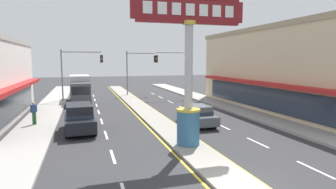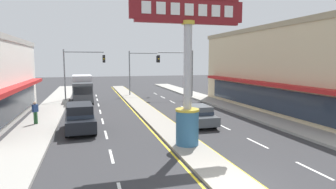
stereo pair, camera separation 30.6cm
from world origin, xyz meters
TOP-DOWN VIEW (x-y plane):
  - ground_plane at (0.00, 0.00)m, footprint 160.00×160.00m
  - median_strip at (0.00, 18.00)m, footprint 1.94×52.00m
  - sidewalk_left at (-8.96, 16.00)m, footprint 2.78×60.00m
  - sidewalk_right at (8.96, 16.00)m, footprint 2.78×60.00m
  - lane_markings at (-0.00, 16.65)m, footprint 8.68×52.00m
  - district_sign at (-0.00, 5.22)m, footprint 6.38×1.35m
  - storefront_right at (14.41, 13.11)m, footprint 9.80×24.32m
  - traffic_light_left_side at (-6.21, 26.24)m, footprint 4.86×0.46m
  - traffic_light_right_side at (6.21, 25.53)m, footprint 4.86×0.46m
  - traffic_light_median_far at (1.77, 29.68)m, footprint 4.20×0.46m
  - box_truck_near_right_lane at (-5.97, 25.23)m, footprint 2.40×6.96m
  - sedan_far_right_lane at (2.62, 10.17)m, footprint 1.85×4.30m
  - suv_near_left_lane at (-5.92, 10.65)m, footprint 2.16×4.70m
  - pedestrian_near_kerb at (-9.15, 13.13)m, footprint 0.44×0.44m

SIDE VIEW (x-z plane):
  - ground_plane at x=0.00m, z-range 0.00..0.00m
  - lane_markings at x=0.00m, z-range 0.00..0.01m
  - median_strip at x=0.00m, z-range 0.00..0.14m
  - sidewalk_left at x=-8.96m, z-range 0.00..0.18m
  - sidewalk_right at x=8.96m, z-range 0.00..0.18m
  - sedan_far_right_lane at x=2.62m, z-range 0.02..1.55m
  - suv_near_left_lane at x=-5.92m, z-range 0.03..1.93m
  - pedestrian_near_kerb at x=-9.15m, z-range 0.29..1.98m
  - box_truck_near_right_lane at x=-5.97m, z-range 0.13..3.25m
  - district_sign at x=0.00m, z-range -0.11..8.05m
  - storefront_right at x=14.41m, z-range 0.00..8.07m
  - traffic_light_median_far at x=1.77m, z-range 1.09..7.29m
  - traffic_light_left_side at x=-6.21m, z-range 1.15..7.35m
  - traffic_light_right_side at x=6.21m, z-range 1.15..7.35m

